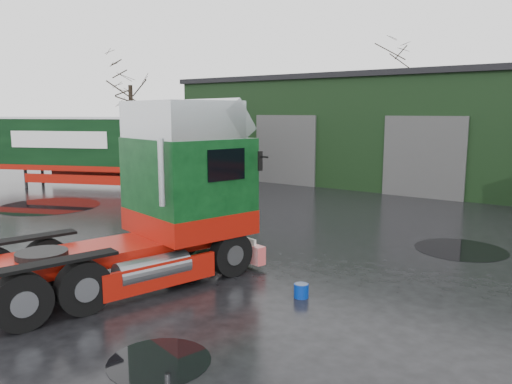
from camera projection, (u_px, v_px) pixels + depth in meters
ground at (201, 256)px, 14.64m from camera, size 100.00×100.00×0.00m
warehouse at (457, 130)px, 28.99m from camera, size 32.40×12.40×6.30m
hero_tractor at (115, 194)px, 11.86m from camera, size 4.77×7.82×4.53m
trailer_left at (93, 152)px, 27.44m from camera, size 12.77×7.49×3.97m
wash_bucket at (301, 291)px, 11.40m from camera, size 0.41×0.41×0.32m
tree_left at (131, 111)px, 33.39m from camera, size 4.40×4.40×8.50m
tree_back_a at (389, 105)px, 41.36m from camera, size 4.40×4.40×9.50m
puddle_0 at (167, 251)px, 15.24m from camera, size 3.80×3.80×0.01m
puddle_1 at (461, 249)px, 15.36m from camera, size 2.73×2.73×0.01m
puddle_2 at (49, 206)px, 22.42m from camera, size 4.41×4.41×0.01m
puddle_3 at (159, 361)px, 8.48m from camera, size 1.77×1.77×0.01m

